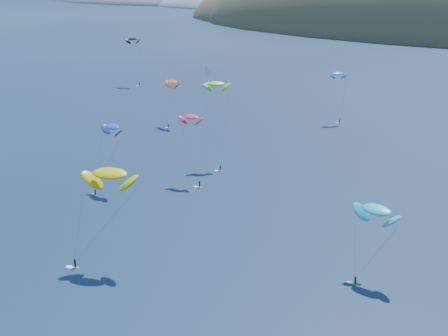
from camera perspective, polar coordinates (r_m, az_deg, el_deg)
headland at (r=957.41m, az=-4.31°, el=14.77°), size 460.00×250.00×60.00m
sailboat at (r=317.98m, az=-1.52°, el=7.78°), size 8.74×7.54×10.76m
kitesurfer_1 at (r=239.29m, az=-4.77°, el=7.85°), size 8.57×9.94×18.55m
kitesurfer_2 at (r=129.69m, az=-10.40°, el=-0.50°), size 12.53×12.28×22.32m
kitesurfer_3 at (r=191.17m, az=-0.68°, el=7.71°), size 10.50×12.35×26.88m
kitesurfer_4 at (r=246.98m, az=10.41°, el=8.50°), size 7.47×6.88×20.63m
kitesurfer_5 at (r=126.44m, az=13.78°, el=-3.72°), size 10.59×10.11×16.71m
kitesurfer_9 at (r=176.54m, az=-3.02°, el=4.66°), size 10.11×7.94×20.35m
kitesurfer_10 at (r=173.14m, az=-10.22°, el=3.74°), size 8.71×11.55×19.53m
kitesurfer_12 at (r=320.62m, az=-8.34°, el=11.59°), size 10.44×6.32×24.77m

